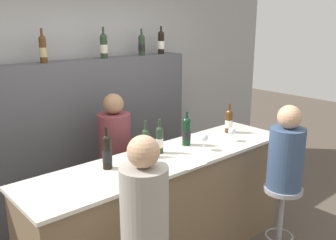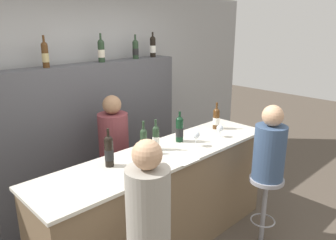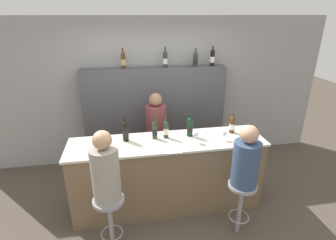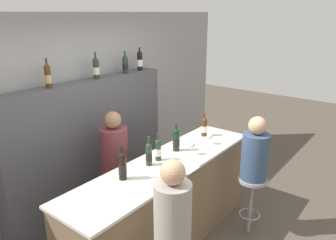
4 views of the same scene
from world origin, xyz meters
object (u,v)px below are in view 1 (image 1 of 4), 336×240
wine_glass_1 (232,132)px  guest_seated_right (286,153)px  wine_bottle_counter_1 (146,143)px  wine_glass_0 (204,138)px  wine_bottle_backbar_1 (104,46)px  wine_bottle_counter_2 (160,139)px  wine_bottle_counter_4 (229,121)px  wine_bottle_backbar_0 (43,49)px  guest_seated_left (144,207)px  wine_bottle_backbar_2 (142,45)px  bar_stool_right (282,204)px  bartender (116,170)px  wine_bottle_counter_3 (187,131)px  wine_bottle_backbar_3 (161,42)px  wine_bottle_counter_0 (107,152)px

wine_glass_1 → guest_seated_right: bearing=-84.8°
wine_bottle_counter_1 → wine_glass_0: bearing=-22.2°
wine_bottle_backbar_1 → wine_glass_0: wine_bottle_backbar_1 is taller
wine_bottle_counter_2 → wine_bottle_counter_4: wine_bottle_counter_4 is taller
wine_bottle_backbar_0 → guest_seated_right: 2.49m
wine_bottle_counter_4 → guest_seated_right: bearing=-100.9°
wine_bottle_counter_2 → wine_bottle_backbar_1: size_ratio=0.92×
guest_seated_left → wine_bottle_backbar_1: bearing=63.7°
wine_bottle_counter_2 → wine_glass_1: (0.75, -0.21, -0.03)m
wine_bottle_backbar_2 → wine_glass_1: (0.05, -1.37, -0.77)m
bar_stool_right → wine_glass_0: bearing=127.9°
wine_bottle_backbar_1 → wine_bottle_backbar_2: 0.52m
wine_bottle_backbar_2 → wine_glass_0: bearing=-104.3°
bar_stool_right → bartender: size_ratio=0.49×
guest_seated_left → bartender: bearing=63.2°
wine_bottle_backbar_0 → bar_stool_right: size_ratio=0.45×
wine_bottle_counter_3 → wine_bottle_counter_4: bearing=0.0°
wine_bottle_counter_1 → wine_bottle_counter_2: 0.16m
wine_bottle_counter_4 → guest_seated_left: (-1.73, -0.78, -0.07)m
wine_bottle_backbar_2 → bar_stool_right: size_ratio=0.42×
wine_bottle_backbar_3 → wine_glass_0: size_ratio=2.09×
wine_bottle_counter_0 → wine_bottle_backbar_2: size_ratio=1.12×
wine_bottle_counter_0 → wine_bottle_counter_4: wine_bottle_counter_0 is taller
wine_bottle_counter_0 → wine_bottle_counter_3: size_ratio=1.06×
wine_bottle_counter_2 → wine_bottle_counter_3: bearing=0.0°
wine_bottle_counter_4 → wine_bottle_backbar_2: size_ratio=1.01×
wine_bottle_counter_3 → wine_bottle_backbar_2: size_ratio=1.05×
wine_bottle_backbar_3 → guest_seated_left: (-1.78, -1.94, -0.83)m
guest_seated_left → wine_bottle_counter_2: bearing=45.2°
wine_bottle_counter_4 → wine_bottle_backbar_1: wine_bottle_backbar_1 is taller
guest_seated_right → wine_bottle_backbar_1: bearing=107.7°
wine_bottle_counter_3 → bar_stool_right: size_ratio=0.44×
wine_bottle_counter_3 → guest_seated_right: size_ratio=0.43×
wine_bottle_counter_2 → wine_bottle_counter_3: wine_bottle_counter_3 is taller
wine_bottle_counter_1 → guest_seated_left: 1.00m
wine_bottle_counter_2 → bar_stool_right: 1.27m
wine_bottle_counter_3 → wine_bottle_backbar_3: (0.67, 1.16, 0.74)m
wine_bottle_backbar_1 → wine_bottle_backbar_0: bearing=180.0°
wine_bottle_counter_4 → wine_glass_0: wine_bottle_counter_4 is taller
wine_glass_0 → guest_seated_right: guest_seated_right is taller
wine_bottle_counter_2 → bartender: size_ratio=0.21×
wine_bottle_counter_4 → wine_bottle_backbar_2: bearing=102.1°
wine_bottle_backbar_1 → wine_bottle_backbar_2: (0.52, 0.00, -0.01)m
wine_bottle_backbar_1 → wine_glass_0: (0.17, -1.37, -0.76)m
wine_bottle_backbar_1 → guest_seated_left: 2.31m
wine_bottle_counter_3 → bartender: bartender is taller
wine_bottle_counter_4 → wine_bottle_backbar_0: 2.01m
wine_bottle_backbar_3 → wine_glass_1: 1.60m
wine_bottle_backbar_2 → wine_glass_0: (-0.35, -1.37, -0.75)m
wine_bottle_counter_0 → wine_bottle_counter_4: 1.49m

